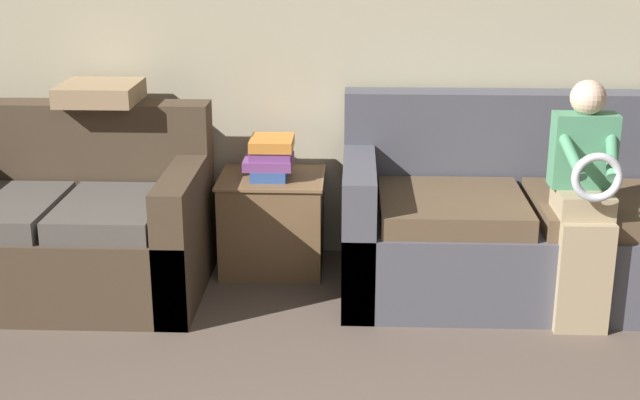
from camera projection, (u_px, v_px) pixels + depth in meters
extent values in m
cube|color=#BCB293|center=(409.00, 27.00, 4.77)|extent=(7.86, 0.06, 2.55)
cube|color=#4C4C56|center=(522.00, 251.00, 4.55)|extent=(1.84, 0.95, 0.42)
cube|color=#4C4C56|center=(516.00, 142.00, 4.76)|extent=(1.84, 0.20, 0.54)
cube|color=#4C4C56|center=(359.00, 224.00, 4.54)|extent=(0.16, 0.95, 0.69)
cube|color=brown|center=(452.00, 207.00, 4.39)|extent=(0.71, 0.71, 0.11)
cube|color=brown|center=(607.00, 209.00, 4.36)|extent=(0.71, 0.71, 0.11)
cube|color=#473828|center=(69.00, 254.00, 4.53)|extent=(1.37, 0.91, 0.41)
cube|color=#473828|center=(83.00, 149.00, 4.73)|extent=(1.37, 0.20, 0.51)
cube|color=#473828|center=(186.00, 232.00, 4.47)|extent=(0.16, 0.91, 0.66)
cube|color=#514C47|center=(6.00, 211.00, 4.37)|extent=(0.49, 0.67, 0.11)
cube|color=#514C47|center=(111.00, 212.00, 4.35)|extent=(0.49, 0.67, 0.11)
cube|color=tan|center=(583.00, 278.00, 4.08)|extent=(0.24, 0.10, 0.53)
cube|color=tan|center=(582.00, 202.00, 4.11)|extent=(0.24, 0.28, 0.11)
cube|color=#4C8E66|center=(583.00, 150.00, 4.11)|extent=(0.29, 0.14, 0.35)
sphere|color=beige|center=(588.00, 98.00, 4.03)|extent=(0.16, 0.16, 0.16)
torus|color=silver|center=(597.00, 178.00, 3.87)|extent=(0.22, 0.04, 0.22)
cylinder|color=#4C8E66|center=(570.00, 152.00, 3.98)|extent=(0.11, 0.31, 0.20)
cylinder|color=#4C8E66|center=(612.00, 152.00, 3.97)|extent=(0.11, 0.31, 0.20)
cube|color=brown|center=(273.00, 222.00, 4.83)|extent=(0.54, 0.47, 0.52)
cube|color=brown|center=(272.00, 178.00, 4.75)|extent=(0.56, 0.49, 0.02)
cube|color=#33569E|center=(270.00, 171.00, 4.74)|extent=(0.19, 0.29, 0.06)
cube|color=#7A4284|center=(269.00, 162.00, 4.72)|extent=(0.25, 0.27, 0.05)
cube|color=#7A4284|center=(271.00, 152.00, 4.71)|extent=(0.22, 0.26, 0.05)
cube|color=orange|center=(272.00, 143.00, 4.69)|extent=(0.22, 0.26, 0.06)
cube|color=#A38460|center=(100.00, 93.00, 4.63)|extent=(0.40, 0.40, 0.10)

